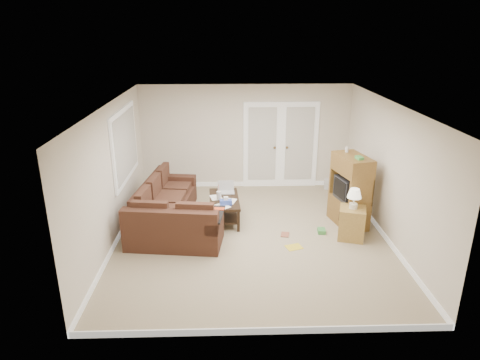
{
  "coord_description": "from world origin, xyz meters",
  "views": [
    {
      "loc": [
        -0.44,
        -7.25,
        3.75
      ],
      "look_at": [
        -0.21,
        0.11,
        1.1
      ],
      "focal_mm": 32.0,
      "sensor_mm": 36.0,
      "label": 1
    }
  ],
  "objects_px": {
    "sectional_sofa": "(169,214)",
    "tv_armoire": "(350,190)",
    "side_cabinet": "(352,221)",
    "coffee_table": "(224,208)"
  },
  "relations": [
    {
      "from": "coffee_table",
      "to": "sectional_sofa",
      "type": "bearing_deg",
      "value": -162.59
    },
    {
      "from": "coffee_table",
      "to": "side_cabinet",
      "type": "bearing_deg",
      "value": -23.06
    },
    {
      "from": "sectional_sofa",
      "to": "coffee_table",
      "type": "xyz_separation_m",
      "value": [
        1.07,
        0.39,
        -0.05
      ]
    },
    {
      "from": "coffee_table",
      "to": "side_cabinet",
      "type": "height_order",
      "value": "side_cabinet"
    },
    {
      "from": "sectional_sofa",
      "to": "coffee_table",
      "type": "bearing_deg",
      "value": 26.89
    },
    {
      "from": "coffee_table",
      "to": "tv_armoire",
      "type": "bearing_deg",
      "value": -8.64
    },
    {
      "from": "sectional_sofa",
      "to": "tv_armoire",
      "type": "bearing_deg",
      "value": 8.94
    },
    {
      "from": "tv_armoire",
      "to": "side_cabinet",
      "type": "height_order",
      "value": "tv_armoire"
    },
    {
      "from": "sectional_sofa",
      "to": "coffee_table",
      "type": "distance_m",
      "value": 1.14
    },
    {
      "from": "sectional_sofa",
      "to": "tv_armoire",
      "type": "height_order",
      "value": "tv_armoire"
    }
  ]
}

